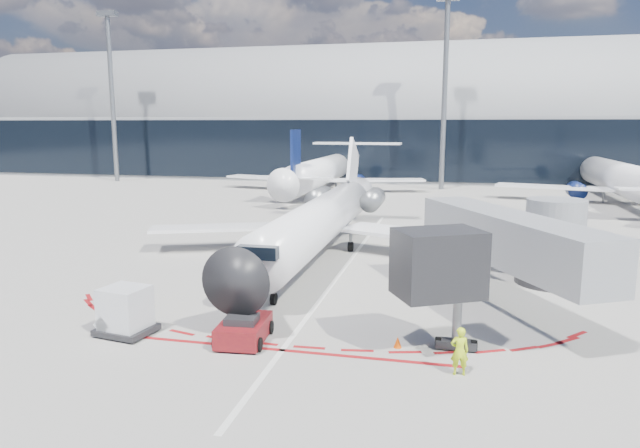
% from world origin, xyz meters
% --- Properties ---
extents(ground, '(260.00, 260.00, 0.00)m').
position_xyz_m(ground, '(0.00, 0.00, 0.00)').
color(ground, gray).
rests_on(ground, ground).
extents(apron_centerline, '(0.25, 40.00, 0.01)m').
position_xyz_m(apron_centerline, '(0.00, 2.00, 0.01)').
color(apron_centerline, silver).
rests_on(apron_centerline, ground).
extents(apron_stop_bar, '(14.00, 0.25, 0.01)m').
position_xyz_m(apron_stop_bar, '(0.00, -11.50, 0.01)').
color(apron_stop_bar, maroon).
rests_on(apron_stop_bar, ground).
extents(terminal_building, '(150.00, 24.15, 24.00)m').
position_xyz_m(terminal_building, '(0.00, 64.97, 8.52)').
color(terminal_building, gray).
rests_on(terminal_building, ground).
extents(jet_bridge, '(10.03, 15.20, 4.90)m').
position_xyz_m(jet_bridge, '(9.79, -3.01, 3.01)').
color(jet_bridge, gray).
rests_on(jet_bridge, ground).
extents(light_mast_west, '(0.70, 0.70, 25.00)m').
position_xyz_m(light_mast_west, '(-45.00, 48.00, 12.50)').
color(light_mast_west, slate).
rests_on(light_mast_west, ground).
extents(light_mast_centre, '(0.70, 0.70, 25.00)m').
position_xyz_m(light_mast_centre, '(5.00, 48.00, 12.50)').
color(light_mast_centre, slate).
rests_on(light_mast_centre, ground).
extents(regional_jet, '(25.26, 31.15, 7.80)m').
position_xyz_m(regional_jet, '(-2.08, 5.31, 2.61)').
color(regional_jet, white).
rests_on(regional_jet, ground).
extents(pushback_tug, '(2.16, 4.64, 1.19)m').
position_xyz_m(pushback_tug, '(-1.82, -10.93, 0.53)').
color(pushback_tug, '#5A0C15').
rests_on(pushback_tug, ground).
extents(ramp_worker, '(0.72, 0.53, 1.79)m').
position_xyz_m(ramp_worker, '(6.84, -12.22, 0.90)').
color(ramp_worker, '#C6E918').
rests_on(ramp_worker, ground).
extents(uld_container, '(2.48, 2.21, 2.07)m').
position_xyz_m(uld_container, '(-7.02, -11.29, 1.03)').
color(uld_container, black).
rests_on(uld_container, ground).
extents(safety_cone_left, '(0.39, 0.39, 0.54)m').
position_xyz_m(safety_cone_left, '(-7.01, -1.74, 0.27)').
color(safety_cone_left, '#E24904').
rests_on(safety_cone_left, ground).
extents(safety_cone_right, '(0.33, 0.33, 0.46)m').
position_xyz_m(safety_cone_right, '(4.46, -10.18, 0.23)').
color(safety_cone_right, '#E24904').
rests_on(safety_cone_right, ground).
extents(bg_airliner_0, '(31.99, 33.87, 10.35)m').
position_xyz_m(bg_airliner_0, '(-10.65, 42.95, 5.18)').
color(bg_airliner_0, white).
rests_on(bg_airliner_0, ground).
extents(bg_airliner_1, '(32.56, 34.47, 10.53)m').
position_xyz_m(bg_airliner_1, '(25.44, 38.98, 5.27)').
color(bg_airliner_1, white).
rests_on(bg_airliner_1, ground).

